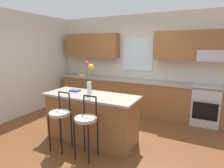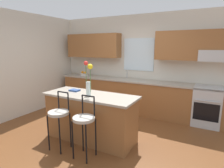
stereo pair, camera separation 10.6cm
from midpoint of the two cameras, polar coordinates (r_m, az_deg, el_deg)
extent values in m
plane|color=brown|center=(4.02, -3.47, -15.66)|extent=(14.00, 14.00, 0.00)
cube|color=beige|center=(5.56, -25.49, 5.39)|extent=(0.12, 4.60, 2.70)
cube|color=beige|center=(5.47, 7.39, 6.33)|extent=(5.60, 0.12, 2.70)
cube|color=brown|center=(5.88, -6.69, 11.58)|extent=(1.76, 0.34, 0.70)
cube|color=brown|center=(4.92, 22.66, 10.83)|extent=(1.76, 0.34, 0.70)
cube|color=silver|center=(5.39, 7.21, 8.92)|extent=(0.89, 0.03, 0.90)
cube|color=#B7BABC|center=(4.88, 27.35, 7.73)|extent=(0.56, 0.36, 0.26)
cube|color=brown|center=(5.30, 5.83, -3.81)|extent=(4.50, 0.60, 0.88)
cube|color=#9E9384|center=(5.20, 5.93, 1.09)|extent=(4.56, 0.64, 0.04)
cube|color=#B7BABC|center=(5.31, 3.00, 0.81)|extent=(0.54, 0.38, 0.11)
cylinder|color=#B7BABC|center=(5.43, 3.71, 2.96)|extent=(0.02, 0.02, 0.22)
cylinder|color=#B7BABC|center=(5.36, 3.47, 4.04)|extent=(0.02, 0.12, 0.02)
cube|color=#B7BABC|center=(4.95, 26.12, -5.82)|extent=(0.60, 0.60, 0.92)
cube|color=black|center=(4.68, 25.97, -7.52)|extent=(0.52, 0.02, 0.40)
cylinder|color=#B7BABC|center=(4.58, 26.25, -4.56)|extent=(0.50, 0.02, 0.02)
cube|color=brown|center=(3.76, -7.16, -10.34)|extent=(1.77, 0.63, 0.88)
cube|color=#9E9384|center=(3.61, -7.35, -3.55)|extent=(1.85, 0.71, 0.04)
cylinder|color=black|center=(3.56, -19.46, -14.18)|extent=(0.02, 0.02, 0.66)
cylinder|color=black|center=(3.38, -16.18, -15.36)|extent=(0.02, 0.02, 0.66)
cylinder|color=black|center=(3.73, -16.40, -12.77)|extent=(0.02, 0.02, 0.66)
cylinder|color=black|center=(3.56, -13.14, -13.78)|extent=(0.02, 0.02, 0.66)
cylinder|color=#B2ADA3|center=(3.42, -16.63, -8.61)|extent=(0.36, 0.36, 0.05)
cylinder|color=black|center=(3.53, -16.68, -4.81)|extent=(0.02, 0.02, 0.32)
cylinder|color=black|center=(3.38, -13.79, -5.38)|extent=(0.02, 0.02, 0.32)
cylinder|color=black|center=(3.41, -15.41, -2.51)|extent=(0.23, 0.02, 0.02)
cylinder|color=black|center=(3.21, -12.36, -16.66)|extent=(0.02, 0.02, 0.66)
cylinder|color=black|center=(3.07, -8.24, -17.96)|extent=(0.02, 0.02, 0.66)
cylinder|color=black|center=(3.40, -9.39, -14.88)|extent=(0.02, 0.02, 0.66)
cylinder|color=black|center=(3.26, -5.41, -15.97)|extent=(0.02, 0.02, 0.66)
cylinder|color=#B2ADA3|center=(3.08, -9.05, -10.49)|extent=(0.36, 0.36, 0.05)
cylinder|color=black|center=(3.19, -9.44, -6.22)|extent=(0.02, 0.02, 0.32)
cylinder|color=black|center=(3.06, -5.88, -6.88)|extent=(0.02, 0.02, 0.32)
cylinder|color=black|center=(3.08, -7.78, -3.71)|extent=(0.23, 0.02, 0.02)
cylinder|color=silver|center=(3.53, -7.83, -1.41)|extent=(0.09, 0.09, 0.26)
cylinder|color=#3D722D|center=(3.48, -7.23, 1.46)|extent=(0.01, 0.01, 0.47)
sphere|color=yellow|center=(3.44, -7.33, 5.30)|extent=(0.10, 0.10, 0.10)
cylinder|color=#3D722D|center=(3.50, -8.51, 2.01)|extent=(0.01, 0.01, 0.53)
sphere|color=red|center=(3.47, -8.64, 6.33)|extent=(0.08, 0.08, 0.08)
cube|color=navy|center=(3.93, -12.09, -1.96)|extent=(0.20, 0.15, 0.03)
cylinder|color=silver|center=(6.01, -9.57, 2.88)|extent=(0.24, 0.24, 0.06)
sphere|color=orange|center=(5.97, -9.18, 3.47)|extent=(0.07, 0.07, 0.07)
sphere|color=orange|center=(6.04, -10.01, 3.52)|extent=(0.08, 0.08, 0.08)
camera|label=1|loc=(0.05, -90.73, -0.15)|focal=29.87mm
camera|label=2|loc=(0.05, 89.27, 0.15)|focal=29.87mm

